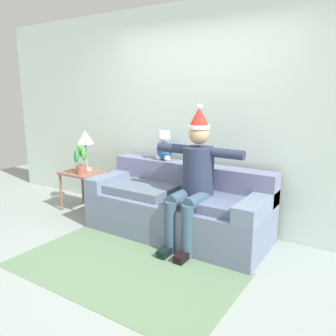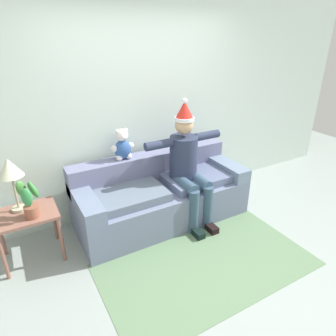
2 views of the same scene
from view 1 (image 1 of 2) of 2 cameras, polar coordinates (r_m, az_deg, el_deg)
ground_plane at (r=3.41m, az=-7.83°, el=-16.58°), size 10.00×10.00×0.00m
back_wall at (r=4.27m, az=5.42°, el=8.49°), size 7.00×0.10×2.70m
couch at (r=4.04m, az=1.71°, el=-6.51°), size 2.13×0.85×0.81m
person_seated at (r=3.64m, az=4.36°, el=-1.31°), size 1.02×0.77×1.53m
teddy_bear at (r=4.28m, az=-0.63°, el=3.57°), size 0.29×0.17×0.38m
side_table at (r=4.94m, az=-13.77°, el=-1.56°), size 0.60×0.47×0.56m
table_lamp at (r=4.94m, az=-13.66°, el=4.69°), size 0.24×0.24×0.56m
potted_plant at (r=4.77m, az=-14.33°, el=1.24°), size 0.24×0.25×0.40m
area_rug at (r=3.42m, az=-7.62°, el=-16.40°), size 2.19×1.21×0.01m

